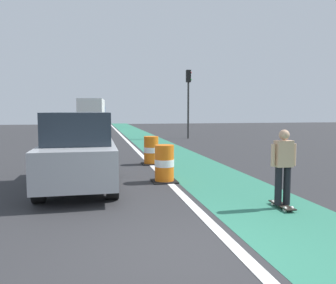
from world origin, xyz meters
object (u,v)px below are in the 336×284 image
at_px(traffic_barrel_mid, 151,151).
at_px(delivery_truck_down_block, 93,113).
at_px(traffic_light_corner, 188,92).
at_px(skateboarder_on_lane, 283,166).
at_px(parked_suv_nearest, 79,150).
at_px(traffic_barrel_front, 164,164).

bearing_deg(traffic_barrel_mid, delivery_truck_down_block, 96.16).
bearing_deg(traffic_light_corner, traffic_barrel_mid, -111.65).
distance_m(skateboarder_on_lane, parked_suv_nearest, 5.26).
relative_size(traffic_barrel_front, delivery_truck_down_block, 0.14).
bearing_deg(skateboarder_on_lane, traffic_light_corner, 81.10).
bearing_deg(delivery_truck_down_block, skateboarder_on_lane, -81.74).
height_order(skateboarder_on_lane, parked_suv_nearest, parked_suv_nearest).
relative_size(traffic_barrel_mid, traffic_light_corner, 0.21).
bearing_deg(traffic_light_corner, delivery_truck_down_block, 122.85).
height_order(traffic_barrel_mid, traffic_light_corner, traffic_light_corner).
bearing_deg(traffic_barrel_front, traffic_light_corner, 72.37).
relative_size(skateboarder_on_lane, delivery_truck_down_block, 0.22).
xyz_separation_m(parked_suv_nearest, traffic_barrel_front, (2.40, 0.24, -0.50)).
xyz_separation_m(skateboarder_on_lane, delivery_truck_down_block, (-4.27, 29.45, 0.94)).
bearing_deg(skateboarder_on_lane, parked_suv_nearest, 145.77).
xyz_separation_m(parked_suv_nearest, delivery_truck_down_block, (0.07, 26.49, 0.81)).
height_order(traffic_barrel_front, delivery_truck_down_block, delivery_truck_down_block).
bearing_deg(traffic_barrel_front, delivery_truck_down_block, 95.07).
relative_size(parked_suv_nearest, traffic_barrel_mid, 4.23).
bearing_deg(traffic_barrel_mid, traffic_light_corner, 68.35).
bearing_deg(skateboarder_on_lane, delivery_truck_down_block, 98.26).
bearing_deg(parked_suv_nearest, traffic_light_corner, 64.89).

